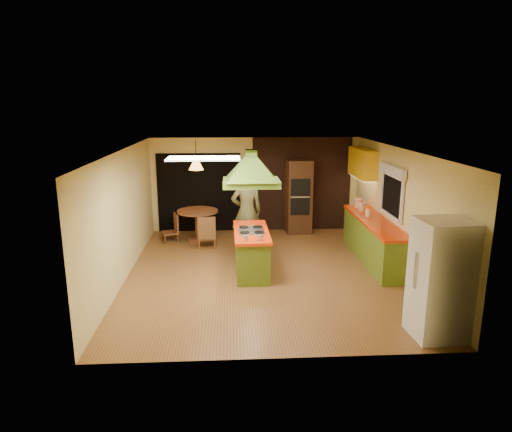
{
  "coord_description": "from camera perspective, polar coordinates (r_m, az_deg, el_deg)",
  "views": [
    {
      "loc": [
        -0.66,
        -8.77,
        3.37
      ],
      "look_at": [
        -0.15,
        0.17,
        1.15
      ],
      "focal_mm": 32.0,
      "sensor_mm": 36.0,
      "label": 1
    }
  ],
  "objects": [
    {
      "name": "range_hood",
      "position": [
        8.92,
        -0.61,
        6.69
      ],
      "size": [
        1.1,
        0.8,
        0.8
      ],
      "rotation": [
        0.0,
        0.0,
        0.0
      ],
      "color": "#567B1E",
      "rests_on": "ceiling_plane"
    },
    {
      "name": "canister_large",
      "position": [
        11.25,
        12.62,
        1.59
      ],
      "size": [
        0.19,
        0.19,
        0.22
      ],
      "primitive_type": "cylinder",
      "rotation": [
        0.0,
        0.0,
        0.29
      ],
      "color": "#F4E4C4",
      "rests_on": "right_counter"
    },
    {
      "name": "room_walls",
      "position": [
        9.05,
        1.03,
        0.37
      ],
      "size": [
        5.5,
        6.5,
        6.5
      ],
      "color": "#F1EAAD",
      "rests_on": "ground"
    },
    {
      "name": "canister_small",
      "position": [
        10.44,
        13.89,
        0.39
      ],
      "size": [
        0.14,
        0.14,
        0.16
      ],
      "primitive_type": "cylinder",
      "rotation": [
        0.0,
        0.0,
        -0.13
      ],
      "color": "#FFF3CD",
      "rests_on": "right_counter"
    },
    {
      "name": "refrigerator",
      "position": [
        7.18,
        22.06,
        -7.36
      ],
      "size": [
        0.77,
        0.73,
        1.78
      ],
      "primitive_type": "cube",
      "rotation": [
        0.0,
        0.0,
        0.06
      ],
      "color": "white",
      "rests_on": "ground"
    },
    {
      "name": "kitchen_island",
      "position": [
        9.32,
        -0.58,
        -4.39
      ],
      "size": [
        0.71,
        1.74,
        0.88
      ],
      "rotation": [
        0.0,
        0.0,
        0.01
      ],
      "color": "#5A741D",
      "rests_on": "ground"
    },
    {
      "name": "man",
      "position": [
        10.34,
        -1.18,
        0.55
      ],
      "size": [
        0.79,
        0.6,
        1.96
      ],
      "primitive_type": "imported",
      "rotation": [
        0.0,
        0.0,
        3.34
      ],
      "color": "#50522B",
      "rests_on": "ground"
    },
    {
      "name": "pendant_lamp",
      "position": [
        11.31,
        -7.5,
        6.34
      ],
      "size": [
        0.39,
        0.39,
        0.23
      ],
      "primitive_type": "cone",
      "rotation": [
        0.0,
        0.0,
        0.08
      ],
      "color": "#FF9E3F",
      "rests_on": "ceiling_plane"
    },
    {
      "name": "chair_near",
      "position": [
        10.96,
        -6.19,
        -1.9
      ],
      "size": [
        0.47,
        0.47,
        0.79
      ],
      "primitive_type": null,
      "rotation": [
        0.0,
        0.0,
        3.21
      ],
      "color": "brown",
      "rests_on": "ground"
    },
    {
      "name": "right_counter",
      "position": [
        10.29,
        14.51,
        -2.94
      ],
      "size": [
        0.62,
        3.05,
        0.92
      ],
      "color": "olive",
      "rests_on": "ground"
    },
    {
      "name": "nook_opening",
      "position": [
        12.25,
        -7.12,
        2.9
      ],
      "size": [
        2.2,
        0.03,
        2.1
      ],
      "primitive_type": "cube",
      "color": "black",
      "rests_on": "ground"
    },
    {
      "name": "chair_left",
      "position": [
        11.59,
        -10.74,
        -1.45
      ],
      "size": [
        0.49,
        0.49,
        0.69
      ],
      "primitive_type": null,
      "rotation": [
        0.0,
        0.0,
        -1.22
      ],
      "color": "brown",
      "rests_on": "ground"
    },
    {
      "name": "dining_table",
      "position": [
        11.57,
        -7.29,
        -0.37
      ],
      "size": [
        1.02,
        1.02,
        0.76
      ],
      "rotation": [
        0.0,
        0.0,
        -0.04
      ],
      "color": "brown",
      "rests_on": "ground"
    },
    {
      "name": "wall_oven",
      "position": [
        12.09,
        5.34,
        2.42
      ],
      "size": [
        0.67,
        0.63,
        1.94
      ],
      "rotation": [
        0.0,
        0.0,
        0.06
      ],
      "color": "#4F2F19",
      "rests_on": "ground"
    },
    {
      "name": "ceiling_plane",
      "position": [
        8.84,
        1.07,
        8.27
      ],
      "size": [
        6.5,
        6.5,
        0.0
      ],
      "primitive_type": "plane",
      "rotation": [
        3.14,
        0.0,
        0.0
      ],
      "color": "silver",
      "rests_on": "room_walls"
    },
    {
      "name": "upper_cabinets",
      "position": [
        11.53,
        13.14,
        6.49
      ],
      "size": [
        0.34,
        1.4,
        0.7
      ],
      "primitive_type": "cube",
      "color": "yellow",
      "rests_on": "room_walls"
    },
    {
      "name": "ground",
      "position": [
        9.42,
        1.0,
        -7.04
      ],
      "size": [
        6.5,
        6.5,
        0.0
      ],
      "primitive_type": "plane",
      "color": "brown",
      "rests_on": "ground"
    },
    {
      "name": "brick_panel",
      "position": [
        12.34,
        5.73,
        3.96
      ],
      "size": [
        2.64,
        0.03,
        2.5
      ],
      "primitive_type": "cube",
      "color": "#381E14",
      "rests_on": "ground"
    },
    {
      "name": "fluor_panel",
      "position": [
        7.64,
        -6.57,
        7.17
      ],
      "size": [
        1.2,
        0.6,
        0.03
      ],
      "primitive_type": "cube",
      "color": "white",
      "rests_on": "ceiling_plane"
    },
    {
      "name": "canister_medium",
      "position": [
        10.93,
        13.09,
        1.15
      ],
      "size": [
        0.15,
        0.15,
        0.2
      ],
      "primitive_type": "cylinder",
      "rotation": [
        0.0,
        0.0,
        0.02
      ],
      "color": "beige",
      "rests_on": "right_counter"
    },
    {
      "name": "window_right",
      "position": [
        9.9,
        16.67,
        4.04
      ],
      "size": [
        0.12,
        1.35,
        1.06
      ],
      "color": "black",
      "rests_on": "room_walls"
    }
  ]
}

